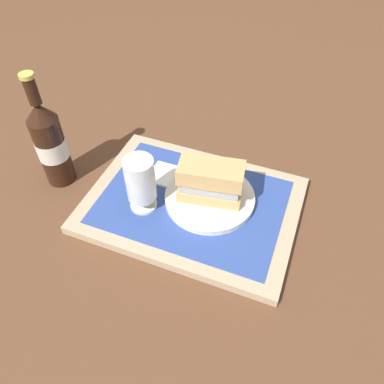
% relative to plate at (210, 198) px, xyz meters
% --- Properties ---
extents(ground_plane, '(3.00, 3.00, 0.00)m').
position_rel_plate_xyz_m(ground_plane, '(0.03, 0.02, -0.03)').
color(ground_plane, brown).
extents(tray, '(0.44, 0.32, 0.02)m').
position_rel_plate_xyz_m(tray, '(0.03, 0.02, -0.02)').
color(tray, tan).
rests_on(tray, ground_plane).
extents(placemat, '(0.38, 0.27, 0.00)m').
position_rel_plate_xyz_m(placemat, '(0.03, 0.02, -0.01)').
color(placemat, '#2D4793').
rests_on(placemat, tray).
extents(plate, '(0.19, 0.19, 0.01)m').
position_rel_plate_xyz_m(plate, '(0.00, 0.00, 0.00)').
color(plate, silver).
rests_on(plate, placemat).
extents(sandwich, '(0.14, 0.08, 0.08)m').
position_rel_plate_xyz_m(sandwich, '(0.00, 0.00, 0.05)').
color(sandwich, tan).
rests_on(sandwich, plate).
extents(beer_glass, '(0.06, 0.06, 0.12)m').
position_rel_plate_xyz_m(beer_glass, '(0.12, 0.06, 0.06)').
color(beer_glass, silver).
rests_on(beer_glass, placemat).
extents(napkin_folded, '(0.09, 0.07, 0.01)m').
position_rel_plate_xyz_m(napkin_folded, '(0.11, -0.03, -0.00)').
color(napkin_folded, white).
rests_on(napkin_folded, placemat).
extents(beer_bottle, '(0.07, 0.07, 0.27)m').
position_rel_plate_xyz_m(beer_bottle, '(0.35, 0.04, 0.08)').
color(beer_bottle, black).
rests_on(beer_bottle, ground_plane).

